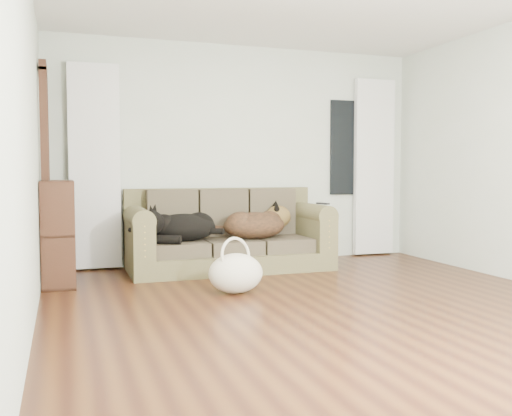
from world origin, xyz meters
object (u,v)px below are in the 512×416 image
object	(u,v)px
bookshelf	(58,233)
dog_black_lab	(180,229)
sofa	(229,229)
dog_shepherd	(257,226)
tote_bag	(236,276)

from	to	relation	value
bookshelf	dog_black_lab	bearing A→B (deg)	16.09
dog_black_lab	bookshelf	distance (m)	1.25
sofa	dog_black_lab	world-z (taller)	sofa
dog_black_lab	dog_shepherd	world-z (taller)	dog_shepherd
dog_black_lab	sofa	bearing A→B (deg)	8.12
dog_shepherd	bookshelf	xyz separation A→B (m)	(-2.11, -0.17, 0.01)
tote_bag	bookshelf	world-z (taller)	bookshelf
sofa	dog_shepherd	size ratio (longest dim) A/B	2.98
tote_bag	bookshelf	size ratio (longest dim) A/B	0.49
sofa	bookshelf	xyz separation A→B (m)	(-1.80, -0.24, 0.05)
sofa	tote_bag	xyz separation A→B (m)	(-0.29, -1.21, -0.29)
tote_bag	bookshelf	xyz separation A→B (m)	(-1.51, 0.98, 0.34)
sofa	bookshelf	bearing A→B (deg)	-172.49
tote_bag	bookshelf	bearing A→B (deg)	147.13
dog_black_lab	tote_bag	size ratio (longest dim) A/B	1.44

